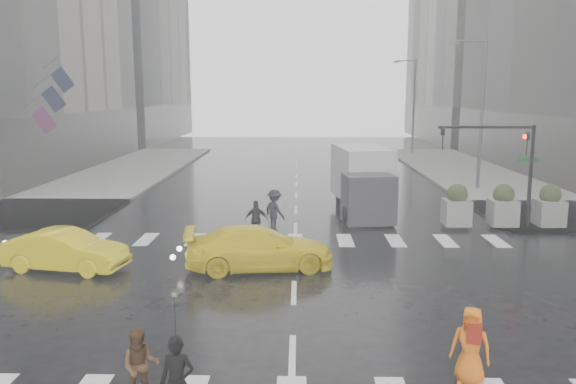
{
  "coord_description": "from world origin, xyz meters",
  "views": [
    {
      "loc": [
        0.13,
        -15.79,
        5.8
      ],
      "look_at": [
        -0.21,
        2.0,
        2.66
      ],
      "focal_mm": 35.0,
      "sensor_mm": 36.0,
      "label": 1
    }
  ],
  "objects_px": {
    "traffic_signal_pole": "(508,155)",
    "pedestrian_orange": "(471,345)",
    "taxi_mid": "(66,250)",
    "pedestrian_brown": "(140,366)",
    "box_truck": "(363,179)"
  },
  "relations": [
    {
      "from": "traffic_signal_pole",
      "to": "pedestrian_orange",
      "type": "relative_size",
      "value": 2.78
    },
    {
      "from": "pedestrian_orange",
      "to": "taxi_mid",
      "type": "distance_m",
      "value": 13.3
    },
    {
      "from": "pedestrian_orange",
      "to": "taxi_mid",
      "type": "relative_size",
      "value": 0.4
    },
    {
      "from": "pedestrian_brown",
      "to": "box_truck",
      "type": "relative_size",
      "value": 0.25
    },
    {
      "from": "pedestrian_brown",
      "to": "taxi_mid",
      "type": "height_order",
      "value": "pedestrian_brown"
    },
    {
      "from": "box_truck",
      "to": "traffic_signal_pole",
      "type": "bearing_deg",
      "value": -34.9
    },
    {
      "from": "taxi_mid",
      "to": "box_truck",
      "type": "height_order",
      "value": "box_truck"
    },
    {
      "from": "pedestrian_orange",
      "to": "box_truck",
      "type": "bearing_deg",
      "value": 116.76
    },
    {
      "from": "taxi_mid",
      "to": "box_truck",
      "type": "xyz_separation_m",
      "value": [
        10.83,
        8.95,
        1.04
      ]
    },
    {
      "from": "pedestrian_orange",
      "to": "box_truck",
      "type": "relative_size",
      "value": 0.27
    },
    {
      "from": "traffic_signal_pole",
      "to": "taxi_mid",
      "type": "bearing_deg",
      "value": -160.11
    },
    {
      "from": "pedestrian_orange",
      "to": "box_truck",
      "type": "height_order",
      "value": "box_truck"
    },
    {
      "from": "pedestrian_brown",
      "to": "pedestrian_orange",
      "type": "bearing_deg",
      "value": -4.82
    },
    {
      "from": "pedestrian_brown",
      "to": "taxi_mid",
      "type": "xyz_separation_m",
      "value": [
        -4.75,
        8.04,
        -0.07
      ]
    },
    {
      "from": "pedestrian_orange",
      "to": "box_truck",
      "type": "xyz_separation_m",
      "value": [
        -0.35,
        16.15,
        0.9
      ]
    }
  ]
}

